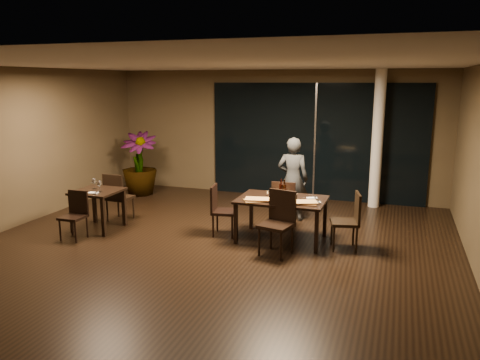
% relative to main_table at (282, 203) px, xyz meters
% --- Properties ---
extents(ground, '(8.00, 8.00, 0.00)m').
position_rel_main_table_xyz_m(ground, '(-1.00, -0.80, -0.68)').
color(ground, black).
rests_on(ground, ground).
extents(wall_back, '(8.00, 0.10, 3.00)m').
position_rel_main_table_xyz_m(wall_back, '(-1.00, 3.25, 0.82)').
color(wall_back, '#4A3C27').
rests_on(wall_back, ground).
extents(wall_front, '(8.00, 0.10, 3.00)m').
position_rel_main_table_xyz_m(wall_front, '(-1.00, -4.85, 0.82)').
color(wall_front, '#4A3C27').
rests_on(wall_front, ground).
extents(wall_left, '(0.10, 8.00, 3.00)m').
position_rel_main_table_xyz_m(wall_left, '(-5.05, -0.80, 0.82)').
color(wall_left, '#4A3C27').
rests_on(wall_left, ground).
extents(ceiling, '(8.00, 8.00, 0.04)m').
position_rel_main_table_xyz_m(ceiling, '(-1.00, -0.80, 2.34)').
color(ceiling, white).
rests_on(ceiling, wall_back).
extents(window_panel, '(5.00, 0.06, 2.70)m').
position_rel_main_table_xyz_m(window_panel, '(0.00, 3.16, 0.67)').
color(window_panel, black).
rests_on(window_panel, ground).
extents(column, '(0.24, 0.24, 3.00)m').
position_rel_main_table_xyz_m(column, '(1.40, 2.85, 0.82)').
color(column, white).
rests_on(column, ground).
extents(main_table, '(1.50, 1.00, 0.75)m').
position_rel_main_table_xyz_m(main_table, '(0.00, 0.00, 0.00)').
color(main_table, black).
rests_on(main_table, ground).
extents(side_table, '(0.80, 0.80, 0.75)m').
position_rel_main_table_xyz_m(side_table, '(-3.40, -0.50, -0.05)').
color(side_table, black).
rests_on(side_table, ground).
extents(chair_main_far, '(0.47, 0.47, 0.94)m').
position_rel_main_table_xyz_m(chair_main_far, '(-0.09, 0.56, -0.15)').
color(chair_main_far, black).
rests_on(chair_main_far, ground).
extents(chair_main_near, '(0.57, 0.57, 1.03)m').
position_rel_main_table_xyz_m(chair_main_near, '(0.11, -0.62, -0.10)').
color(chair_main_near, black).
rests_on(chair_main_near, ground).
extents(chair_main_left, '(0.49, 0.49, 0.91)m').
position_rel_main_table_xyz_m(chair_main_left, '(-1.12, -0.07, -0.16)').
color(chair_main_left, black).
rests_on(chair_main_left, ground).
extents(chair_main_right, '(0.53, 0.53, 0.96)m').
position_rel_main_table_xyz_m(chair_main_right, '(1.17, -0.06, -0.14)').
color(chair_main_right, black).
rests_on(chair_main_right, ground).
extents(chair_side_far, '(0.47, 0.47, 0.97)m').
position_rel_main_table_xyz_m(chair_side_far, '(-3.35, 0.04, -0.13)').
color(chair_side_far, black).
rests_on(chair_side_far, ground).
extents(chair_side_near, '(0.40, 0.40, 0.85)m').
position_rel_main_table_xyz_m(chair_side_near, '(-3.47, -1.07, -0.20)').
color(chair_side_near, black).
rests_on(chair_side_near, ground).
extents(diner, '(0.59, 0.42, 1.67)m').
position_rel_main_table_xyz_m(diner, '(-0.10, 1.28, 0.16)').
color(diner, '#2E3134').
rests_on(diner, ground).
extents(potted_plant, '(1.07, 1.07, 1.53)m').
position_rel_main_table_xyz_m(potted_plant, '(-4.11, 2.17, 0.09)').
color(potted_plant, '#1C4D19').
rests_on(potted_plant, ground).
extents(pizza_board_left, '(0.66, 0.55, 0.01)m').
position_rel_main_table_xyz_m(pizza_board_left, '(-0.29, -0.26, 0.08)').
color(pizza_board_left, '#472F16').
rests_on(pizza_board_left, main_table).
extents(pizza_board_right, '(0.55, 0.31, 0.01)m').
position_rel_main_table_xyz_m(pizza_board_right, '(0.38, -0.23, 0.08)').
color(pizza_board_right, '#412815').
rests_on(pizza_board_right, main_table).
extents(oblong_pizza_left, '(0.56, 0.34, 0.02)m').
position_rel_main_table_xyz_m(oblong_pizza_left, '(-0.29, -0.26, 0.10)').
color(oblong_pizza_left, maroon).
rests_on(oblong_pizza_left, pizza_board_left).
extents(oblong_pizza_right, '(0.56, 0.41, 0.02)m').
position_rel_main_table_xyz_m(oblong_pizza_right, '(0.38, -0.23, 0.10)').
color(oblong_pizza_right, '#681A09').
rests_on(oblong_pizza_right, pizza_board_right).
extents(round_pizza, '(0.29, 0.29, 0.01)m').
position_rel_main_table_xyz_m(round_pizza, '(-0.11, 0.27, 0.08)').
color(round_pizza, '#B32C13').
rests_on(round_pizza, main_table).
extents(bottle_a, '(0.07, 0.07, 0.33)m').
position_rel_main_table_xyz_m(bottle_a, '(-0.04, 0.08, 0.24)').
color(bottle_a, black).
rests_on(bottle_a, main_table).
extents(bottle_b, '(0.05, 0.05, 0.25)m').
position_rel_main_table_xyz_m(bottle_b, '(0.06, 0.03, 0.20)').
color(bottle_b, black).
rests_on(bottle_b, main_table).
extents(bottle_c, '(0.07, 0.07, 0.32)m').
position_rel_main_table_xyz_m(bottle_c, '(0.02, 0.07, 0.24)').
color(bottle_c, black).
rests_on(bottle_c, main_table).
extents(tumbler_left, '(0.08, 0.08, 0.10)m').
position_rel_main_table_xyz_m(tumbler_left, '(-0.25, 0.11, 0.12)').
color(tumbler_left, white).
rests_on(tumbler_left, main_table).
extents(tumbler_right, '(0.08, 0.08, 0.09)m').
position_rel_main_table_xyz_m(tumbler_right, '(0.21, 0.11, 0.12)').
color(tumbler_right, white).
rests_on(tumbler_right, main_table).
extents(napkin_near, '(0.20, 0.16, 0.01)m').
position_rel_main_table_xyz_m(napkin_near, '(0.59, -0.09, 0.08)').
color(napkin_near, white).
rests_on(napkin_near, main_table).
extents(napkin_far, '(0.20, 0.16, 0.01)m').
position_rel_main_table_xyz_m(napkin_far, '(0.49, 0.18, 0.08)').
color(napkin_far, silver).
rests_on(napkin_far, main_table).
extents(wine_glass_a, '(0.09, 0.09, 0.19)m').
position_rel_main_table_xyz_m(wine_glass_a, '(-3.52, -0.41, 0.17)').
color(wine_glass_a, white).
rests_on(wine_glass_a, side_table).
extents(wine_glass_b, '(0.09, 0.09, 0.20)m').
position_rel_main_table_xyz_m(wine_glass_b, '(-3.29, -0.58, 0.17)').
color(wine_glass_b, white).
rests_on(wine_glass_b, side_table).
extents(side_napkin, '(0.20, 0.14, 0.01)m').
position_rel_main_table_xyz_m(side_napkin, '(-3.33, -0.73, 0.08)').
color(side_napkin, white).
rests_on(side_napkin, side_table).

